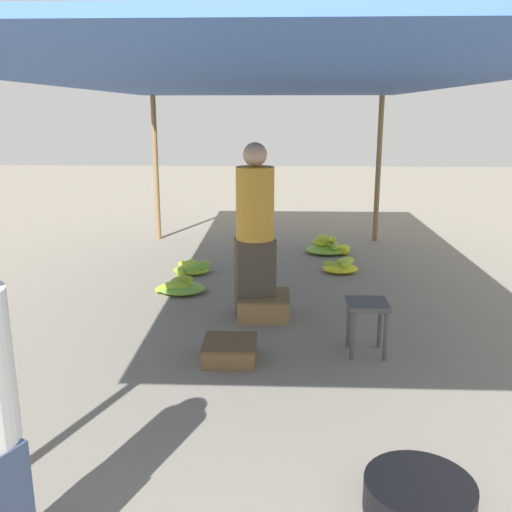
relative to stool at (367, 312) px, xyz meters
name	(u,v)px	position (x,y,z in m)	size (l,w,h in m)	color
canopy_post_back_left	(156,169)	(-2.69, 4.40, 0.75)	(0.08, 0.08, 2.25)	olive
canopy_post_back_right	(378,170)	(0.79, 4.40, 0.75)	(0.08, 0.08, 2.25)	olive
canopy_tarp	(258,82)	(-0.95, 0.76, 1.90)	(3.88, 7.68, 0.04)	#33569E
stool	(367,312)	(0.00, 0.00, 0.00)	(0.34, 0.34, 0.46)	#4C4C4C
basin_black	(419,497)	(-0.02, -2.00, -0.28)	(0.57, 0.57, 0.18)	black
banana_pile_left_0	(180,287)	(-1.87, 1.61, -0.30)	(0.60, 0.47, 0.20)	#AFCA2D
banana_pile_left_1	(192,268)	(-1.86, 2.41, -0.30)	(0.53, 0.62, 0.16)	#98C131
banana_pile_right_0	(342,266)	(0.07, 2.57, -0.30)	(0.48, 0.53, 0.17)	#81B835
banana_pile_right_1	(329,247)	(-0.01, 3.53, -0.28)	(0.68, 0.53, 0.28)	yellow
crate_near	(230,350)	(-1.15, -0.18, -0.29)	(0.45, 0.45, 0.17)	brown
crate_mid	(264,305)	(-0.90, 0.87, -0.25)	(0.52, 0.52, 0.23)	#9E7A4C
shopper_walking_mid	(255,230)	(-0.98, 0.84, 0.53)	(0.44, 0.44, 1.74)	#4C4238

